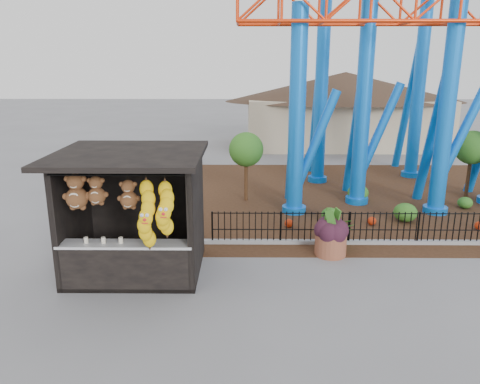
{
  "coord_description": "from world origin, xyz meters",
  "views": [
    {
      "loc": [
        -0.27,
        -9.85,
        5.15
      ],
      "look_at": [
        -0.38,
        1.5,
        2.0
      ],
      "focal_mm": 35.0,
      "sensor_mm": 36.0,
      "label": 1
    }
  ],
  "objects_px": {
    "roller_coaster": "(392,26)",
    "potted_plant": "(339,232)",
    "prize_booth": "(133,217)",
    "terracotta_planter": "(331,245)"
  },
  "relations": [
    {
      "from": "prize_booth",
      "to": "terracotta_planter",
      "type": "height_order",
      "value": "prize_booth"
    },
    {
      "from": "roller_coaster",
      "to": "potted_plant",
      "type": "xyz_separation_m",
      "value": [
        -2.69,
        -5.53,
        -5.95
      ]
    },
    {
      "from": "prize_booth",
      "to": "terracotta_planter",
      "type": "bearing_deg",
      "value": 14.34
    },
    {
      "from": "terracotta_planter",
      "to": "potted_plant",
      "type": "distance_m",
      "value": 0.61
    },
    {
      "from": "roller_coaster",
      "to": "potted_plant",
      "type": "height_order",
      "value": "roller_coaster"
    },
    {
      "from": "roller_coaster",
      "to": "terracotta_planter",
      "type": "xyz_separation_m",
      "value": [
        -3.0,
        -6.02,
        -6.14
      ]
    },
    {
      "from": "prize_booth",
      "to": "roller_coaster",
      "type": "distance_m",
      "value": 11.98
    },
    {
      "from": "roller_coaster",
      "to": "potted_plant",
      "type": "bearing_deg",
      "value": -115.95
    },
    {
      "from": "prize_booth",
      "to": "roller_coaster",
      "type": "bearing_deg",
      "value": 42.11
    },
    {
      "from": "prize_booth",
      "to": "roller_coaster",
      "type": "xyz_separation_m",
      "value": [
        8.1,
        7.32,
        4.92
      ]
    }
  ]
}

